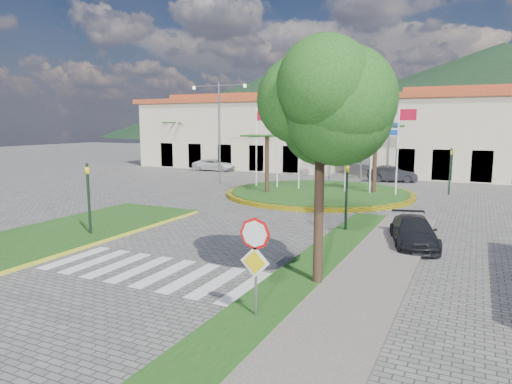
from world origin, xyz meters
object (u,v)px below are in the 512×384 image
at_px(car_dark_b, 392,174).
at_px(car_side_right, 414,232).
at_px(car_dark_a, 293,165).
at_px(deciduous_tree, 321,112).
at_px(white_van, 214,165).
at_px(stop_sign, 255,252).
at_px(roundabout_island, 319,193).

bearing_deg(car_dark_b, car_side_right, 176.74).
distance_m(car_dark_a, car_dark_b, 12.08).
xyz_separation_m(deciduous_tree, car_side_right, (2.00, 6.11, -4.60)).
bearing_deg(white_van, deciduous_tree, -148.33).
relative_size(deciduous_tree, car_side_right, 1.71).
bearing_deg(white_van, car_dark_a, -65.77).
bearing_deg(deciduous_tree, car_side_right, 71.86).
distance_m(stop_sign, car_dark_b, 29.62).
bearing_deg(stop_sign, car_side_right, 74.13).
xyz_separation_m(roundabout_island, car_side_right, (7.50, -10.89, 0.40)).
relative_size(roundabout_island, stop_sign, 4.79).
bearing_deg(car_dark_b, deciduous_tree, 169.84).
height_order(deciduous_tree, car_side_right, deciduous_tree).
relative_size(stop_sign, car_dark_b, 0.66).
xyz_separation_m(deciduous_tree, car_dark_b, (-2.24, 26.52, -4.51)).
bearing_deg(car_side_right, roundabout_island, 109.74).
height_order(stop_sign, car_dark_a, stop_sign).
height_order(white_van, car_dark_b, car_dark_b).
bearing_deg(stop_sign, roundabout_island, 103.73).
distance_m(roundabout_island, car_dark_a, 16.60).
distance_m(deciduous_tree, car_dark_a, 34.65).
distance_m(car_dark_a, car_side_right, 29.76).
height_order(deciduous_tree, white_van, deciduous_tree).
height_order(roundabout_island, car_dark_a, roundabout_island).
bearing_deg(deciduous_tree, roundabout_island, 107.91).
height_order(car_dark_a, car_side_right, car_dark_a).
relative_size(car_dark_a, car_dark_b, 0.84).
height_order(stop_sign, car_side_right, stop_sign).
relative_size(car_dark_a, car_side_right, 0.86).
relative_size(roundabout_island, car_dark_a, 3.74).
bearing_deg(car_side_right, white_van, 121.02).
bearing_deg(car_side_right, stop_sign, -120.66).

